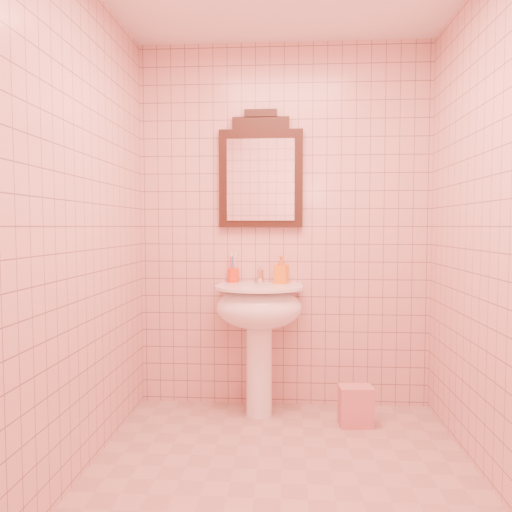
# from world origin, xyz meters

# --- Properties ---
(floor) EXTENTS (2.20, 2.20, 0.00)m
(floor) POSITION_xyz_m (0.00, 0.00, 0.00)
(floor) COLOR tan
(floor) RESTS_ON ground
(back_wall) EXTENTS (2.00, 0.02, 2.50)m
(back_wall) POSITION_xyz_m (0.00, 1.10, 1.25)
(back_wall) COLOR #D99F97
(back_wall) RESTS_ON floor
(pedestal_sink) EXTENTS (0.58, 0.58, 0.86)m
(pedestal_sink) POSITION_xyz_m (-0.16, 0.87, 0.66)
(pedestal_sink) COLOR white
(pedestal_sink) RESTS_ON floor
(faucet) EXTENTS (0.04, 0.16, 0.11)m
(faucet) POSITION_xyz_m (-0.16, 1.01, 0.92)
(faucet) COLOR white
(faucet) RESTS_ON pedestal_sink
(mirror) EXTENTS (0.57, 0.06, 0.80)m
(mirror) POSITION_xyz_m (-0.16, 1.07, 1.61)
(mirror) COLOR black
(mirror) RESTS_ON back_wall
(toothbrush_cup) EXTENTS (0.08, 0.08, 0.18)m
(toothbrush_cup) POSITION_xyz_m (-0.35, 1.05, 0.91)
(toothbrush_cup) COLOR red
(toothbrush_cup) RESTS_ON pedestal_sink
(soap_dispenser) EXTENTS (0.11, 0.11, 0.19)m
(soap_dispenser) POSITION_xyz_m (-0.02, 1.01, 0.96)
(soap_dispenser) COLOR orange
(soap_dispenser) RESTS_ON pedestal_sink
(towel) EXTENTS (0.22, 0.15, 0.25)m
(towel) POSITION_xyz_m (0.46, 0.74, 0.13)
(towel) COLOR #D7817E
(towel) RESTS_ON floor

